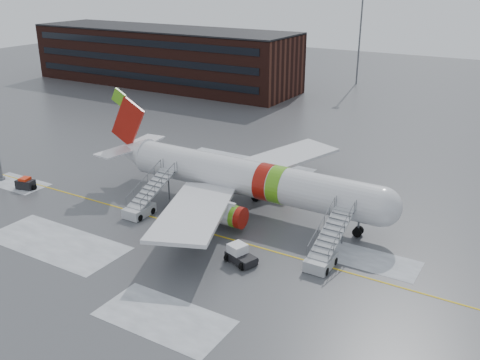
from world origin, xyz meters
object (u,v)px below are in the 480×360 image
Objects in this scene: airstair_fwd at (325,252)px; baggage_tractor at (26,184)px; airstair_aft at (144,204)px; pushback_tug at (240,255)px; airliner at (242,178)px.

airstair_fwd is 36.60m from baggage_tractor.
airstair_aft is 2.79× the size of baggage_tractor.
airstair_aft is 14.33m from pushback_tug.
airstair_aft is 16.40m from baggage_tractor.
airstair_aft reaches higher than baggage_tractor.
baggage_tractor is (-16.28, -1.95, -0.48)m from airstair_aft.
airliner is at bearing 119.85° from pushback_tug.
pushback_tug is 30.19m from baggage_tractor.
airliner reaches higher than baggage_tractor.
baggage_tractor is (-36.55, -1.95, -0.48)m from airstair_fwd.
airstair_fwd is at bearing -28.18° from airliner.
airstair_fwd is 2.79× the size of baggage_tractor.
airstair_aft is at bearing 6.85° from baggage_tractor.
pushback_tug is at bearing -14.45° from airstair_aft.
airliner reaches higher than pushback_tug.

